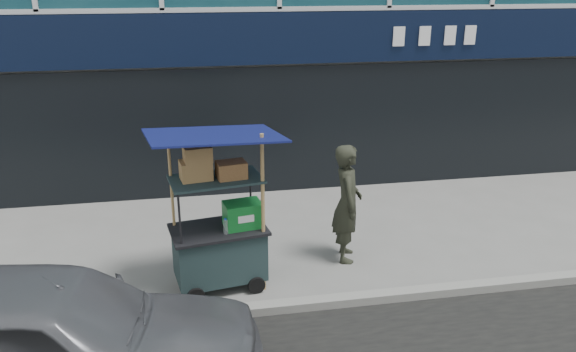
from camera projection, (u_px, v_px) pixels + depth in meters
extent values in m
plane|color=slate|center=(329.00, 297.00, 7.33)|extent=(80.00, 80.00, 0.00)
cube|color=gray|center=(333.00, 302.00, 7.13)|extent=(80.00, 0.18, 0.12)
cube|color=black|center=(280.00, 38.00, 9.92)|extent=(15.68, 0.06, 0.90)
cube|color=black|center=(280.00, 131.00, 10.53)|extent=(15.68, 0.04, 2.40)
cube|color=#1C2F30|center=(219.00, 254.00, 7.45)|extent=(1.25, 0.85, 0.67)
cylinder|color=black|center=(196.00, 297.00, 7.14)|extent=(0.24, 0.08, 0.23)
cylinder|color=black|center=(257.00, 285.00, 7.39)|extent=(0.24, 0.08, 0.23)
cube|color=black|center=(218.00, 229.00, 7.33)|extent=(1.33, 0.94, 0.04)
cylinder|color=black|center=(180.00, 220.00, 6.80)|extent=(0.03, 0.03, 0.72)
cylinder|color=black|center=(263.00, 208.00, 7.13)|extent=(0.03, 0.03, 0.72)
cylinder|color=black|center=(173.00, 203.00, 7.31)|extent=(0.03, 0.03, 0.72)
cylinder|color=black|center=(251.00, 193.00, 7.64)|extent=(0.03, 0.03, 0.72)
cube|color=#1C2F30|center=(216.00, 179.00, 7.09)|extent=(1.25, 0.85, 0.03)
cylinder|color=#AB834D|center=(263.00, 215.00, 7.16)|extent=(0.06, 0.06, 2.16)
cylinder|color=#AB834D|center=(173.00, 213.00, 7.35)|extent=(0.04, 0.04, 2.06)
cube|color=#0D154A|center=(214.00, 135.00, 6.90)|extent=(1.80, 1.40, 0.19)
cube|color=#10662B|center=(243.00, 214.00, 7.33)|extent=(0.53, 0.41, 0.34)
cylinder|color=silver|center=(226.00, 227.00, 7.14)|extent=(0.07, 0.07, 0.19)
cylinder|color=blue|center=(225.00, 219.00, 7.10)|extent=(0.04, 0.04, 0.02)
cube|color=olive|center=(196.00, 170.00, 7.01)|extent=(0.43, 0.35, 0.24)
cube|color=olive|center=(231.00, 170.00, 7.07)|extent=(0.40, 0.32, 0.21)
cube|color=olive|center=(197.00, 154.00, 6.93)|extent=(0.37, 0.30, 0.19)
imported|color=#272A1F|center=(347.00, 203.00, 8.07)|extent=(0.53, 0.70, 1.75)
imported|color=#5B5D63|center=(47.00, 341.00, 5.33)|extent=(4.33, 2.27, 1.40)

